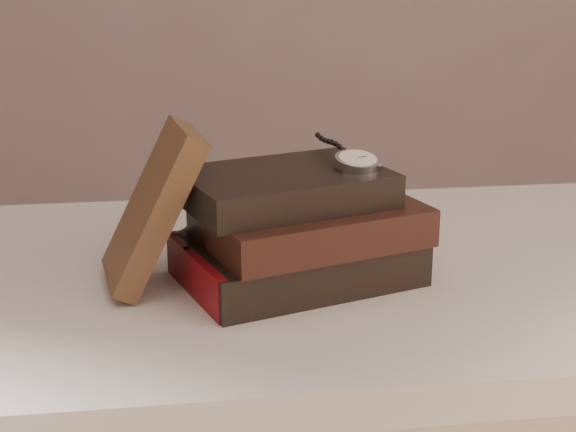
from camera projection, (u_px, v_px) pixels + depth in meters
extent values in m
cube|color=beige|center=(316.00, 281.00, 1.02)|extent=(1.00, 0.60, 0.04)
cube|color=white|center=(315.00, 327.00, 1.04)|extent=(0.88, 0.49, 0.08)
cylinder|color=white|center=(554.00, 419.00, 1.43)|extent=(0.05, 0.05, 0.71)
cube|color=black|center=(297.00, 259.00, 0.97)|extent=(0.29, 0.24, 0.05)
cube|color=beige|center=(299.00, 259.00, 0.97)|extent=(0.28, 0.22, 0.04)
cube|color=gold|center=(187.00, 269.00, 0.94)|extent=(0.01, 0.01, 0.05)
cube|color=#67090E|center=(196.00, 276.00, 0.92)|extent=(0.06, 0.15, 0.05)
cube|color=black|center=(310.00, 222.00, 0.95)|extent=(0.27, 0.23, 0.04)
cube|color=beige|center=(313.00, 222.00, 0.96)|extent=(0.26, 0.21, 0.03)
cube|color=gold|center=(206.00, 231.00, 0.93)|extent=(0.01, 0.01, 0.04)
cube|color=black|center=(284.00, 187.00, 0.95)|extent=(0.25, 0.21, 0.04)
cube|color=beige|center=(287.00, 187.00, 0.95)|extent=(0.24, 0.20, 0.03)
cube|color=gold|center=(187.00, 194.00, 0.92)|extent=(0.01, 0.01, 0.04)
cube|color=#3B2516|center=(153.00, 207.00, 0.93)|extent=(0.13, 0.13, 0.18)
cylinder|color=silver|center=(358.00, 162.00, 0.95)|extent=(0.07, 0.07, 0.02)
cylinder|color=white|center=(358.00, 158.00, 0.95)|extent=(0.05, 0.05, 0.01)
torus|color=silver|center=(358.00, 159.00, 0.95)|extent=(0.06, 0.06, 0.01)
cylinder|color=silver|center=(345.00, 156.00, 0.98)|extent=(0.01, 0.01, 0.01)
cube|color=black|center=(355.00, 156.00, 0.95)|extent=(0.01, 0.01, 0.00)
cube|color=black|center=(362.00, 157.00, 0.95)|extent=(0.01, 0.00, 0.00)
sphere|color=black|center=(343.00, 150.00, 0.98)|extent=(0.01, 0.01, 0.01)
sphere|color=black|center=(339.00, 146.00, 0.99)|extent=(0.01, 0.01, 0.01)
sphere|color=black|center=(336.00, 144.00, 1.00)|extent=(0.01, 0.01, 0.01)
sphere|color=black|center=(332.00, 142.00, 1.02)|extent=(0.01, 0.01, 0.01)
sphere|color=black|center=(328.00, 141.00, 1.03)|extent=(0.01, 0.01, 0.01)
sphere|color=black|center=(325.00, 140.00, 1.04)|extent=(0.01, 0.01, 0.01)
sphere|color=black|center=(321.00, 138.00, 1.05)|extent=(0.01, 0.01, 0.01)
sphere|color=black|center=(318.00, 135.00, 1.06)|extent=(0.01, 0.01, 0.01)
torus|color=silver|center=(175.00, 213.00, 0.97)|extent=(0.05, 0.03, 0.05)
torus|color=silver|center=(220.00, 207.00, 1.00)|extent=(0.05, 0.03, 0.05)
cylinder|color=silver|center=(198.00, 207.00, 0.98)|extent=(0.01, 0.01, 0.00)
cylinder|color=silver|center=(141.00, 207.00, 1.01)|extent=(0.04, 0.11, 0.03)
cylinder|color=silver|center=(220.00, 197.00, 1.06)|extent=(0.04, 0.11, 0.03)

